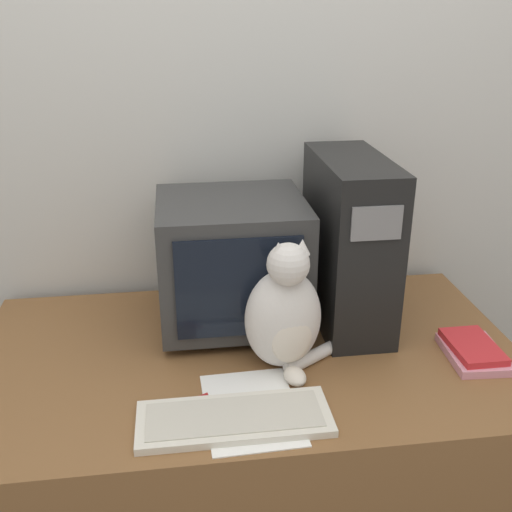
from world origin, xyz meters
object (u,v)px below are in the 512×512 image
(keyboard, at_px, (234,418))
(crt_monitor, at_px, (232,261))
(cat, at_px, (285,315))
(book_stack, at_px, (474,351))
(computer_tower, at_px, (349,242))
(pen, at_px, (180,405))

(keyboard, bearing_deg, crt_monitor, 84.53)
(cat, relative_size, book_stack, 1.74)
(cat, bearing_deg, keyboard, -135.70)
(keyboard, relative_size, book_stack, 2.15)
(crt_monitor, distance_m, computer_tower, 0.33)
(cat, height_order, pen, cat)
(crt_monitor, xyz_separation_m, pen, (-0.16, -0.38, -0.19))
(crt_monitor, relative_size, cat, 1.15)
(computer_tower, relative_size, cat, 1.37)
(computer_tower, relative_size, book_stack, 2.39)
(keyboard, distance_m, pen, 0.14)
(crt_monitor, xyz_separation_m, book_stack, (0.61, -0.28, -0.17))
(computer_tower, bearing_deg, crt_monitor, 176.74)
(computer_tower, xyz_separation_m, pen, (-0.49, -0.37, -0.24))
(computer_tower, height_order, book_stack, computer_tower)
(keyboard, bearing_deg, computer_tower, 49.58)
(book_stack, bearing_deg, crt_monitor, 155.28)
(pen, bearing_deg, computer_tower, 36.72)
(keyboard, bearing_deg, cat, 54.44)
(computer_tower, distance_m, cat, 0.33)
(crt_monitor, bearing_deg, computer_tower, -3.26)
(cat, bearing_deg, book_stack, -13.96)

